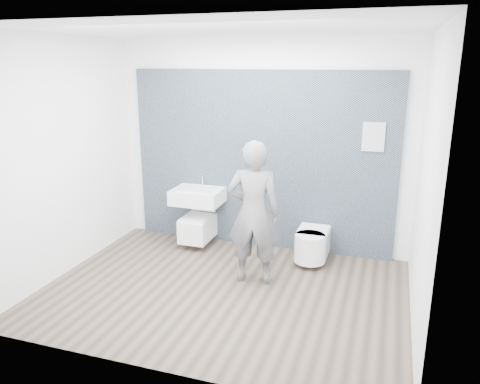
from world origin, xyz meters
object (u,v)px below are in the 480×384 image
(washbasin, at_px, (197,196))
(visitor, at_px, (254,213))
(toilet_rounded, at_px, (312,244))
(toilet_square, at_px, (198,226))

(washbasin, xyz_separation_m, visitor, (1.05, -0.83, 0.12))
(washbasin, xyz_separation_m, toilet_rounded, (1.61, -0.09, -0.48))
(toilet_rounded, xyz_separation_m, visitor, (-0.56, -0.74, 0.60))
(washbasin, bearing_deg, toilet_rounded, -3.08)
(visitor, bearing_deg, toilet_square, -45.78)
(toilet_square, height_order, toilet_rounded, toilet_square)
(toilet_square, bearing_deg, toilet_rounded, -2.52)
(washbasin, relative_size, toilet_rounded, 1.00)
(toilet_rounded, height_order, visitor, visitor)
(toilet_rounded, relative_size, visitor, 0.40)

